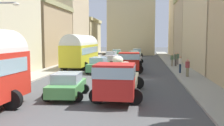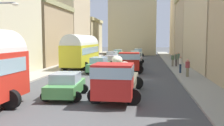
{
  "view_description": "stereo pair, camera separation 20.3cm",
  "coord_description": "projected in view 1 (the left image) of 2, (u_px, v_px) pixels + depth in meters",
  "views": [
    {
      "loc": [
        3.06,
        -6.3,
        3.53
      ],
      "look_at": [
        0.0,
        17.32,
        1.25
      ],
      "focal_mm": 40.17,
      "sensor_mm": 36.0,
      "label": 1
    },
    {
      "loc": [
        3.26,
        -6.27,
        3.53
      ],
      "look_at": [
        0.0,
        17.32,
        1.25
      ],
      "focal_mm": 40.17,
      "sensor_mm": 36.0,
      "label": 2
    }
  ],
  "objects": [
    {
      "name": "ground_plane",
      "position": [
        121.0,
        65.0,
        33.6
      ],
      "size": [
        154.0,
        154.0,
        0.0
      ],
      "primitive_type": "plane",
      "color": "#4A4B4C"
    },
    {
      "name": "sidewalk_left",
      "position": [
        69.0,
        64.0,
        34.52
      ],
      "size": [
        2.5,
        70.0,
        0.14
      ],
      "primitive_type": "cube",
      "color": "#A29C8E",
      "rests_on": "ground"
    },
    {
      "name": "sidewalk_right",
      "position": [
        177.0,
        66.0,
        32.67
      ],
      "size": [
        2.5,
        70.0,
        0.14
      ],
      "primitive_type": "cube",
      "color": "#98988D",
      "rests_on": "ground"
    },
    {
      "name": "building_left_2",
      "position": [
        45.0,
        34.0,
        35.08
      ],
      "size": [
        5.1,
        11.64,
        8.43
      ],
      "color": "tan",
      "rests_on": "ground"
    },
    {
      "name": "building_left_3",
      "position": [
        70.0,
        27.0,
        46.82
      ],
      "size": [
        4.58,
        11.91,
        11.52
      ],
      "color": "#CEB691",
      "rests_on": "ground"
    },
    {
      "name": "building_left_4",
      "position": [
        84.0,
        36.0,
        60.3
      ],
      "size": [
        6.54,
        13.21,
        8.27
      ],
      "color": "#C6B485",
      "rests_on": "ground"
    },
    {
      "name": "building_right_2",
      "position": [
        218.0,
        21.0,
        28.8
      ],
      "size": [
        6.53,
        14.35,
        11.17
      ],
      "color": "#C7B188",
      "rests_on": "ground"
    },
    {
      "name": "building_right_3",
      "position": [
        195.0,
        28.0,
        41.54
      ],
      "size": [
        6.18,
        10.72,
        10.65
      ],
      "color": "tan",
      "rests_on": "ground"
    },
    {
      "name": "building_right_4",
      "position": [
        182.0,
        25.0,
        52.5
      ],
      "size": [
        4.75,
        9.65,
        12.8
      ],
      "color": "beige",
      "rests_on": "ground"
    },
    {
      "name": "distant_church",
      "position": [
        131.0,
        22.0,
        57.45
      ],
      "size": [
        10.56,
        6.82,
        20.33
      ],
      "color": "#CBB988",
      "rests_on": "ground"
    },
    {
      "name": "parked_bus_1",
      "position": [
        81.0,
        50.0,
        30.79
      ],
      "size": [
        3.34,
        9.64,
        4.04
      ],
      "color": "yellow",
      "rests_on": "ground"
    },
    {
      "name": "cargo_truck_0",
      "position": [
        119.0,
        79.0,
        14.87
      ],
      "size": [
        3.0,
        7.27,
        2.39
      ],
      "color": "red",
      "rests_on": "ground"
    },
    {
      "name": "cargo_truck_1",
      "position": [
        129.0,
        61.0,
        27.03
      ],
      "size": [
        3.11,
        7.41,
        2.18
      ],
      "color": "#B31F14",
      "rests_on": "ground"
    },
    {
      "name": "car_0",
      "position": [
        135.0,
        59.0,
        35.4
      ],
      "size": [
        2.41,
        4.08,
        1.55
      ],
      "color": "silver",
      "rests_on": "ground"
    },
    {
      "name": "car_1",
      "position": [
        134.0,
        55.0,
        43.06
      ],
      "size": [
        2.22,
        4.25,
        1.5
      ],
      "color": "#449B4D",
      "rests_on": "ground"
    },
    {
      "name": "car_2",
      "position": [
        137.0,
        53.0,
        50.82
      ],
      "size": [
        2.34,
        3.8,
        1.6
      ],
      "color": "silver",
      "rests_on": "ground"
    },
    {
      "name": "car_3",
      "position": [
        67.0,
        85.0,
        15.15
      ],
      "size": [
        2.49,
        3.76,
        1.49
      ],
      "color": "#4D9A4E",
      "rests_on": "ground"
    },
    {
      "name": "car_4",
      "position": [
        99.0,
        65.0,
        26.38
      ],
      "size": [
        2.36,
        4.48,
        1.63
      ],
      "color": "#428C52",
      "rests_on": "ground"
    },
    {
      "name": "car_5",
      "position": [
        111.0,
        57.0,
        39.0
      ],
      "size": [
        2.31,
        4.32,
        1.63
      ],
      "color": "silver",
      "rests_on": "ground"
    },
    {
      "name": "car_6",
      "position": [
        117.0,
        54.0,
        47.57
      ],
      "size": [
        2.35,
        4.3,
        1.56
      ],
      "color": "#539D53",
      "rests_on": "ground"
    },
    {
      "name": "pedestrian_0",
      "position": [
        187.0,
        67.0,
        22.69
      ],
      "size": [
        0.52,
        0.52,
        1.73
      ],
      "color": "#797055",
      "rests_on": "ground"
    },
    {
      "name": "pedestrian_1",
      "position": [
        180.0,
        64.0,
        25.07
      ],
      "size": [
        0.45,
        0.45,
        1.83
      ],
      "color": "#1F2F4B",
      "rests_on": "ground"
    },
    {
      "name": "pedestrian_2",
      "position": [
        178.0,
        58.0,
        33.35
      ],
      "size": [
        0.33,
        0.33,
        1.77
      ],
      "color": "#6B635D",
      "rests_on": "ground"
    },
    {
      "name": "pedestrian_3",
      "position": [
        176.0,
        59.0,
        31.44
      ],
      "size": [
        0.51,
        0.51,
        1.84
      ],
      "color": "#4C4440",
      "rests_on": "ground"
    },
    {
      "name": "pedestrian_4",
      "position": [
        172.0,
        60.0,
        31.34
      ],
      "size": [
        0.54,
        0.54,
        1.7
      ],
      "color": "gray",
      "rests_on": "ground"
    }
  ]
}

